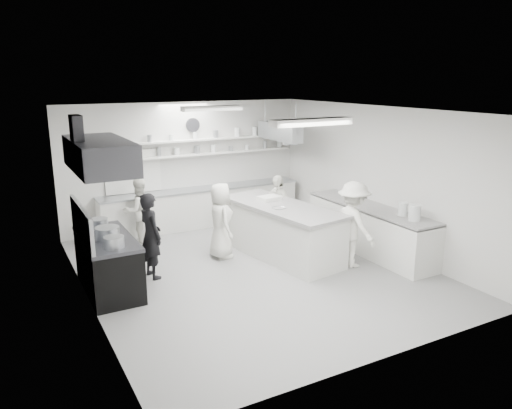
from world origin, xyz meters
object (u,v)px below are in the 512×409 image
back_counter (203,207)px  cook_back (139,210)px  stove (108,265)px  prep_island (281,232)px  cook_stove (151,236)px  right_counter (369,229)px

back_counter → cook_back: size_ratio=3.48×
stove → prep_island: bearing=0.8°
back_counter → cook_stove: 3.34m
stove → right_counter: 5.28m
back_counter → stove: bearing=-136.0°
stove → right_counter: bearing=-6.5°
prep_island → right_counter: bearing=-29.0°
right_counter → back_counter: bearing=124.7°
right_counter → cook_stove: cook_stove is taller
right_counter → prep_island: 1.88m
back_counter → prep_island: prep_island is taller
stove → back_counter: size_ratio=0.36×
right_counter → cook_back: size_ratio=2.30×
back_counter → cook_stove: bearing=-128.7°
cook_back → cook_stove: bearing=71.6°
right_counter → prep_island: (-1.77, 0.65, 0.04)m
back_counter → cook_back: cook_back is taller
back_counter → right_counter: (2.35, -3.40, 0.01)m
prep_island → back_counter: bearing=93.1°
right_counter → stove: bearing=173.5°
cook_stove → cook_back: cook_stove is taller
right_counter → cook_stove: size_ratio=2.08×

